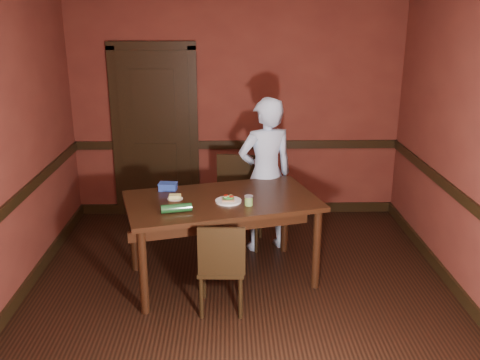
{
  "coord_description": "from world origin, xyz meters",
  "views": [
    {
      "loc": [
        -0.1,
        -4.21,
        2.53
      ],
      "look_at": [
        0.0,
        0.35,
        1.05
      ],
      "focal_mm": 40.0,
      "sensor_mm": 36.0,
      "label": 1
    }
  ],
  "objects_px": {
    "person": "(266,175)",
    "chair_near": "(221,265)",
    "cheese_saucer": "(175,198)",
    "sauce_jar": "(249,200)",
    "dining_table": "(222,239)",
    "food_tub": "(168,187)",
    "sandwich_plate": "(228,200)",
    "chair_far": "(241,203)"
  },
  "relations": [
    {
      "from": "dining_table",
      "to": "sandwich_plate",
      "type": "xyz_separation_m",
      "value": [
        0.06,
        -0.08,
        0.43
      ]
    },
    {
      "from": "sandwich_plate",
      "to": "food_tub",
      "type": "relative_size",
      "value": 1.29
    },
    {
      "from": "food_tub",
      "to": "sauce_jar",
      "type": "bearing_deg",
      "value": -23.57
    },
    {
      "from": "person",
      "to": "cheese_saucer",
      "type": "distance_m",
      "value": 1.13
    },
    {
      "from": "cheese_saucer",
      "to": "sauce_jar",
      "type": "bearing_deg",
      "value": -14.11
    },
    {
      "from": "chair_near",
      "to": "person",
      "type": "xyz_separation_m",
      "value": [
        0.46,
        1.24,
        0.41
      ]
    },
    {
      "from": "person",
      "to": "sauce_jar",
      "type": "height_order",
      "value": "person"
    },
    {
      "from": "person",
      "to": "chair_near",
      "type": "bearing_deg",
      "value": 51.25
    },
    {
      "from": "chair_far",
      "to": "cheese_saucer",
      "type": "height_order",
      "value": "chair_far"
    },
    {
      "from": "food_tub",
      "to": "person",
      "type": "bearing_deg",
      "value": 29.64
    },
    {
      "from": "sandwich_plate",
      "to": "cheese_saucer",
      "type": "distance_m",
      "value": 0.5
    },
    {
      "from": "sauce_jar",
      "to": "sandwich_plate",
      "type": "bearing_deg",
      "value": 152.86
    },
    {
      "from": "dining_table",
      "to": "person",
      "type": "distance_m",
      "value": 0.93
    },
    {
      "from": "chair_near",
      "to": "sandwich_plate",
      "type": "bearing_deg",
      "value": -96.08
    },
    {
      "from": "chair_near",
      "to": "food_tub",
      "type": "relative_size",
      "value": 4.47
    },
    {
      "from": "chair_near",
      "to": "person",
      "type": "bearing_deg",
      "value": -108.59
    },
    {
      "from": "chair_near",
      "to": "cheese_saucer",
      "type": "height_order",
      "value": "cheese_saucer"
    },
    {
      "from": "chair_far",
      "to": "chair_near",
      "type": "height_order",
      "value": "chair_far"
    },
    {
      "from": "chair_far",
      "to": "cheese_saucer",
      "type": "xyz_separation_m",
      "value": [
        -0.63,
        -0.8,
        0.35
      ]
    },
    {
      "from": "sandwich_plate",
      "to": "cheese_saucer",
      "type": "relative_size",
      "value": 1.67
    },
    {
      "from": "chair_far",
      "to": "sandwich_plate",
      "type": "relative_size",
      "value": 4.06
    },
    {
      "from": "chair_near",
      "to": "food_tub",
      "type": "bearing_deg",
      "value": -55.05
    },
    {
      "from": "chair_near",
      "to": "sauce_jar",
      "type": "relative_size",
      "value": 9.14
    },
    {
      "from": "chair_far",
      "to": "sauce_jar",
      "type": "xyz_separation_m",
      "value": [
        0.05,
        -0.97,
        0.38
      ]
    },
    {
      "from": "sauce_jar",
      "to": "cheese_saucer",
      "type": "xyz_separation_m",
      "value": [
        -0.68,
        0.17,
        -0.03
      ]
    },
    {
      "from": "dining_table",
      "to": "chair_near",
      "type": "relative_size",
      "value": 2.1
    },
    {
      "from": "person",
      "to": "food_tub",
      "type": "relative_size",
      "value": 8.89
    },
    {
      "from": "person",
      "to": "food_tub",
      "type": "height_order",
      "value": "person"
    },
    {
      "from": "chair_near",
      "to": "cheese_saucer",
      "type": "distance_m",
      "value": 0.81
    },
    {
      "from": "dining_table",
      "to": "chair_near",
      "type": "bearing_deg",
      "value": -105.04
    },
    {
      "from": "person",
      "to": "cheese_saucer",
      "type": "bearing_deg",
      "value": 19.67
    },
    {
      "from": "sandwich_plate",
      "to": "food_tub",
      "type": "height_order",
      "value": "food_tub"
    },
    {
      "from": "chair_far",
      "to": "chair_near",
      "type": "relative_size",
      "value": 1.17
    },
    {
      "from": "chair_far",
      "to": "sandwich_plate",
      "type": "height_order",
      "value": "chair_far"
    },
    {
      "from": "dining_table",
      "to": "food_tub",
      "type": "xyz_separation_m",
      "value": [
        -0.53,
        0.26,
        0.45
      ]
    },
    {
      "from": "sauce_jar",
      "to": "cheese_saucer",
      "type": "relative_size",
      "value": 0.64
    },
    {
      "from": "sandwich_plate",
      "to": "food_tub",
      "type": "bearing_deg",
      "value": 149.95
    },
    {
      "from": "chair_far",
      "to": "chair_near",
      "type": "xyz_separation_m",
      "value": [
        -0.2,
        -1.34,
        -0.07
      ]
    },
    {
      "from": "chair_near",
      "to": "food_tub",
      "type": "distance_m",
      "value": 1.06
    },
    {
      "from": "sauce_jar",
      "to": "person",
      "type": "bearing_deg",
      "value": 76.3
    },
    {
      "from": "dining_table",
      "to": "sandwich_plate",
      "type": "height_order",
      "value": "sandwich_plate"
    },
    {
      "from": "person",
      "to": "food_tub",
      "type": "distance_m",
      "value": 1.08
    }
  ]
}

